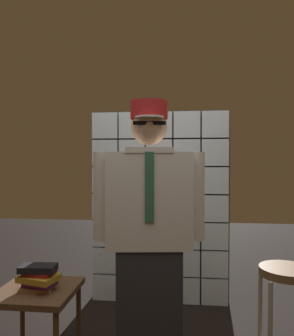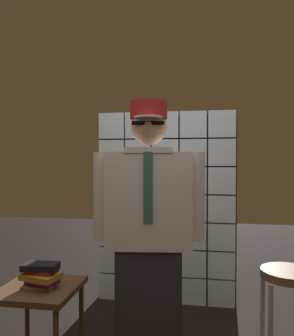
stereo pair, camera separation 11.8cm
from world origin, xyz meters
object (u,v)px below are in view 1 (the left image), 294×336
Objects in this scene: standing_person at (149,236)px; bar_stool at (287,298)px; side_table at (37,300)px; book_stack at (39,277)px.

standing_person is 0.95m from bar_stool.
book_stack reaches higher than side_table.
standing_person is 0.90m from side_table.
standing_person reaches higher than book_stack.
bar_stool is 1.35× the size of side_table.
book_stack is at bearing 172.76° from standing_person.
side_table is 2.01× the size of book_stack.
side_table is at bearing -179.60° from bar_stool.
side_table is at bearing 136.79° from book_stack.
bar_stool reaches higher than book_stack.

